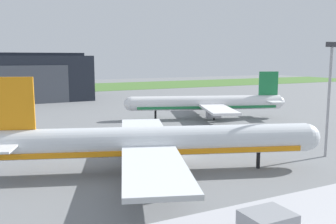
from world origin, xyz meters
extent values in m
plane|color=slate|center=(0.00, 0.00, 0.00)|extent=(440.00, 440.00, 0.00)
cube|color=#4A7532|center=(0.00, 151.42, 0.04)|extent=(440.00, 56.00, 0.08)
cylinder|color=silver|center=(-7.47, -5.14, 4.56)|extent=(44.63, 19.24, 4.22)
sphere|color=silver|center=(14.14, -12.77, 4.56)|extent=(4.05, 4.05, 4.05)
cube|color=orange|center=(-7.47, -5.14, 3.40)|extent=(41.19, 18.06, 0.74)
cube|color=orange|center=(-25.63, 1.27, 10.26)|extent=(5.75, 2.36, 7.17)
cube|color=silver|center=(-25.44, 4.55, 4.98)|extent=(5.86, 6.94, 0.28)
cube|color=silver|center=(-11.98, -15.15, 4.03)|extent=(13.43, 20.89, 0.56)
cube|color=silver|center=(-4.70, 5.49, 4.03)|extent=(13.43, 20.89, 0.56)
cylinder|color=gray|center=(-10.70, -13.94, 2.57)|extent=(4.55, 3.52, 2.32)
cylinder|color=gray|center=(-4.46, 3.74, 2.57)|extent=(4.55, 3.52, 2.32)
cylinder|color=black|center=(7.22, -10.33, 1.22)|extent=(0.56, 0.56, 2.45)
cylinder|color=black|center=(-9.94, -6.62, 1.22)|extent=(0.56, 0.56, 2.45)
cylinder|color=black|center=(-8.46, -2.44, 1.22)|extent=(0.56, 0.56, 2.45)
cylinder|color=white|center=(24.54, 31.54, 4.34)|extent=(39.48, 17.41, 3.77)
sphere|color=white|center=(5.45, 38.48, 4.34)|extent=(3.62, 3.62, 3.62)
sphere|color=white|center=(43.64, 24.61, 4.34)|extent=(2.94, 2.94, 2.94)
cube|color=#1E7A42|center=(24.54, 31.54, 3.30)|extent=(36.43, 16.34, 0.66)
cube|color=#1E7A42|center=(40.58, 25.72, 9.43)|extent=(5.10, 2.18, 6.41)
cube|color=white|center=(42.32, 28.11, 4.72)|extent=(5.24, 6.21, 0.28)
cube|color=white|center=(40.38, 22.77, 4.72)|extent=(5.24, 6.21, 0.28)
cube|color=white|center=(28.56, 40.23, 3.87)|extent=(11.91, 18.19, 0.56)
cube|color=white|center=(22.05, 22.30, 3.87)|extent=(11.91, 18.19, 0.56)
cylinder|color=gray|center=(27.35, 39.22, 2.53)|extent=(4.07, 3.17, 2.07)
cylinder|color=gray|center=(21.77, 23.86, 2.53)|extent=(4.07, 3.17, 2.07)
cylinder|color=black|center=(11.56, 36.26, 1.23)|extent=(0.56, 0.56, 2.46)
cylinder|color=black|center=(26.75, 32.85, 1.23)|extent=(0.56, 0.56, 2.46)
cylinder|color=black|center=(25.40, 29.13, 1.23)|extent=(0.56, 0.56, 2.46)
cylinder|color=#99999E|center=(21.67, -10.13, 9.04)|extent=(0.44, 0.44, 18.07)
cube|color=#333338|center=(21.67, -10.13, 18.47)|extent=(2.40, 0.50, 0.80)
camera|label=1|loc=(-28.72, -52.42, 16.43)|focal=39.64mm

